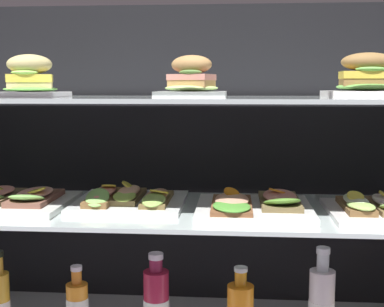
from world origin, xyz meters
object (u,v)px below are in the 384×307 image
(open_sandwich_tray_near_left_corner, at_px, (14,200))
(juice_bottle_front_middle, at_px, (156,301))
(plated_roll_sandwich_mid_left, at_px, (368,81))
(plated_roll_sandwich_right_of_center, at_px, (193,82))
(open_sandwich_tray_far_right, at_px, (129,199))
(juice_bottle_tucked_behind, at_px, (322,305))
(juice_bottle_front_right_end, at_px, (77,307))
(plated_roll_sandwich_far_right, at_px, (30,80))
(open_sandwich_tray_near_right_corner, at_px, (255,205))

(open_sandwich_tray_near_left_corner, height_order, juice_bottle_front_middle, open_sandwich_tray_near_left_corner)
(plated_roll_sandwich_mid_left, relative_size, open_sandwich_tray_near_left_corner, 0.68)
(plated_roll_sandwich_right_of_center, relative_size, open_sandwich_tray_near_left_corner, 0.60)
(open_sandwich_tray_far_right, relative_size, juice_bottle_tucked_behind, 1.16)
(juice_bottle_front_right_end, relative_size, juice_bottle_tucked_behind, 0.75)
(juice_bottle_tucked_behind, bearing_deg, juice_bottle_front_right_end, -178.57)
(open_sandwich_tray_near_left_corner, bearing_deg, juice_bottle_front_middle, 1.10)
(plated_roll_sandwich_far_right, relative_size, open_sandwich_tray_far_right, 0.59)
(plated_roll_sandwich_far_right, bearing_deg, open_sandwich_tray_near_left_corner, -143.01)
(plated_roll_sandwich_far_right, height_order, open_sandwich_tray_near_right_corner, plated_roll_sandwich_far_right)
(plated_roll_sandwich_right_of_center, distance_m, open_sandwich_tray_far_right, 0.36)
(juice_bottle_front_right_end, xyz_separation_m, juice_bottle_front_middle, (0.21, 0.03, 0.01))
(plated_roll_sandwich_right_of_center, bearing_deg, open_sandwich_tray_near_right_corner, -6.53)
(juice_bottle_front_right_end, distance_m, juice_bottle_tucked_behind, 0.65)
(open_sandwich_tray_far_right, height_order, juice_bottle_front_right_end, open_sandwich_tray_far_right)
(juice_bottle_front_middle, bearing_deg, open_sandwich_tray_far_right, 158.24)
(plated_roll_sandwich_mid_left, height_order, open_sandwich_tray_near_left_corner, plated_roll_sandwich_mid_left)
(open_sandwich_tray_near_right_corner, distance_m, juice_bottle_front_middle, 0.38)
(open_sandwich_tray_far_right, bearing_deg, plated_roll_sandwich_mid_left, -3.94)
(open_sandwich_tray_near_right_corner, height_order, juice_bottle_tucked_behind, open_sandwich_tray_near_right_corner)
(juice_bottle_tucked_behind, bearing_deg, open_sandwich_tray_near_right_corner, -176.89)
(plated_roll_sandwich_right_of_center, xyz_separation_m, open_sandwich_tray_near_left_corner, (-0.48, -0.00, -0.31))
(juice_bottle_front_middle, bearing_deg, plated_roll_sandwich_far_right, 175.71)
(plated_roll_sandwich_far_right, height_order, juice_bottle_tucked_behind, plated_roll_sandwich_far_right)
(open_sandwich_tray_near_right_corner, bearing_deg, juice_bottle_tucked_behind, 3.11)
(plated_roll_sandwich_far_right, xyz_separation_m, juice_bottle_tucked_behind, (0.78, -0.04, -0.59))
(open_sandwich_tray_near_right_corner, height_order, juice_bottle_front_middle, open_sandwich_tray_near_right_corner)
(plated_roll_sandwich_right_of_center, xyz_separation_m, juice_bottle_tucked_behind, (0.34, -0.01, -0.58))
(plated_roll_sandwich_mid_left, xyz_separation_m, open_sandwich_tray_far_right, (-0.62, 0.04, -0.32))
(open_sandwich_tray_far_right, relative_size, open_sandwich_tray_near_right_corner, 1.00)
(open_sandwich_tray_near_left_corner, xyz_separation_m, juice_bottle_front_middle, (0.38, 0.01, -0.28))
(plated_roll_sandwich_mid_left, bearing_deg, open_sandwich_tray_far_right, 176.06)
(plated_roll_sandwich_mid_left, distance_m, juice_bottle_tucked_behind, 0.59)
(juice_bottle_front_middle, relative_size, juice_bottle_tucked_behind, 0.88)
(plated_roll_sandwich_far_right, height_order, juice_bottle_front_middle, plated_roll_sandwich_far_right)
(open_sandwich_tray_near_right_corner, distance_m, juice_bottle_front_right_end, 0.56)
(plated_roll_sandwich_far_right, relative_size, plated_roll_sandwich_right_of_center, 0.98)
(open_sandwich_tray_far_right, relative_size, juice_bottle_front_middle, 1.33)
(plated_roll_sandwich_right_of_center, xyz_separation_m, juice_bottle_front_middle, (-0.10, 0.00, -0.59))
(plated_roll_sandwich_far_right, distance_m, open_sandwich_tray_near_left_corner, 0.33)
(plated_roll_sandwich_right_of_center, bearing_deg, plated_roll_sandwich_mid_left, -0.91)
(open_sandwich_tray_near_right_corner, bearing_deg, juice_bottle_front_right_end, -179.20)
(plated_roll_sandwich_right_of_center, bearing_deg, plated_roll_sandwich_far_right, 176.16)
(juice_bottle_front_middle, bearing_deg, juice_bottle_front_right_end, -172.11)
(open_sandwich_tray_near_left_corner, bearing_deg, plated_roll_sandwich_right_of_center, 0.40)
(open_sandwich_tray_far_right, height_order, juice_bottle_front_middle, open_sandwich_tray_far_right)
(plated_roll_sandwich_far_right, bearing_deg, juice_bottle_tucked_behind, -2.82)
(open_sandwich_tray_near_left_corner, distance_m, juice_bottle_front_right_end, 0.34)
(plated_roll_sandwich_mid_left, xyz_separation_m, juice_bottle_front_middle, (-0.54, 0.01, -0.59))
(open_sandwich_tray_far_right, distance_m, juice_bottle_tucked_behind, 0.59)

